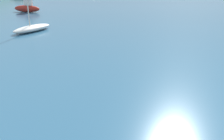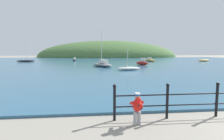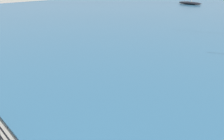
{
  "view_description": "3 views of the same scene",
  "coord_description": "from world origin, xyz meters",
  "px_view_note": "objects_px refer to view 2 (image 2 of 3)",
  "views": [
    {
      "loc": [
        -10.19,
        1.06,
        3.86
      ],
      "look_at": [
        -5.14,
        6.01,
        1.09
      ],
      "focal_mm": 42.0,
      "sensor_mm": 36.0,
      "label": 1
    },
    {
      "loc": [
        -6.13,
        -4.01,
        2.26
      ],
      "look_at": [
        -5.0,
        6.72,
        1.12
      ],
      "focal_mm": 28.0,
      "sensor_mm": 36.0,
      "label": 2
    },
    {
      "loc": [
        3.43,
        -0.03,
        4.9
      ],
      "look_at": [
        -4.35,
        6.34,
        1.07
      ],
      "focal_mm": 42.0,
      "sensor_mm": 36.0,
      "label": 3
    }
  ],
  "objects_px": {
    "child_in_coat": "(138,106)",
    "boat_white_sailboat": "(26,61)",
    "boat_far_right": "(74,60)",
    "boat_red_dinghy": "(150,60)",
    "boat_mid_harbor": "(142,63)",
    "boat_twin_mast": "(129,68)",
    "boat_nearest_quay": "(103,64)",
    "boat_far_left": "(204,60)"
  },
  "relations": [
    {
      "from": "boat_far_right",
      "to": "boat_red_dinghy",
      "type": "distance_m",
      "value": 17.29
    },
    {
      "from": "boat_far_right",
      "to": "boat_white_sailboat",
      "type": "bearing_deg",
      "value": -167.25
    },
    {
      "from": "boat_red_dinghy",
      "to": "boat_white_sailboat",
      "type": "height_order",
      "value": "boat_white_sailboat"
    },
    {
      "from": "boat_red_dinghy",
      "to": "boat_far_left",
      "type": "relative_size",
      "value": 1.27
    },
    {
      "from": "child_in_coat",
      "to": "boat_nearest_quay",
      "type": "xyz_separation_m",
      "value": [
        -0.06,
        20.09,
        -0.17
      ]
    },
    {
      "from": "boat_twin_mast",
      "to": "boat_nearest_quay",
      "type": "relative_size",
      "value": 0.54
    },
    {
      "from": "child_in_coat",
      "to": "boat_far_left",
      "type": "height_order",
      "value": "child_in_coat"
    },
    {
      "from": "boat_mid_harbor",
      "to": "boat_far_left",
      "type": "distance_m",
      "value": 19.46
    },
    {
      "from": "boat_white_sailboat",
      "to": "child_in_coat",
      "type": "bearing_deg",
      "value": -65.02
    },
    {
      "from": "child_in_coat",
      "to": "boat_far_right",
      "type": "relative_size",
      "value": 0.47
    },
    {
      "from": "boat_far_left",
      "to": "boat_nearest_quay",
      "type": "distance_m",
      "value": 26.25
    },
    {
      "from": "child_in_coat",
      "to": "boat_mid_harbor",
      "type": "bearing_deg",
      "value": 73.92
    },
    {
      "from": "boat_far_right",
      "to": "boat_mid_harbor",
      "type": "height_order",
      "value": "boat_mid_harbor"
    },
    {
      "from": "child_in_coat",
      "to": "boat_red_dinghy",
      "type": "bearing_deg",
      "value": 71.19
    },
    {
      "from": "boat_white_sailboat",
      "to": "boat_nearest_quay",
      "type": "xyz_separation_m",
      "value": [
        15.71,
        -13.76,
        0.12
      ]
    },
    {
      "from": "child_in_coat",
      "to": "boat_white_sailboat",
      "type": "height_order",
      "value": "boat_white_sailboat"
    },
    {
      "from": "boat_mid_harbor",
      "to": "boat_red_dinghy",
      "type": "bearing_deg",
      "value": 65.68
    },
    {
      "from": "boat_twin_mast",
      "to": "boat_mid_harbor",
      "type": "relative_size",
      "value": 1.18
    },
    {
      "from": "boat_far_left",
      "to": "boat_white_sailboat",
      "type": "relative_size",
      "value": 0.74
    },
    {
      "from": "boat_mid_harbor",
      "to": "boat_white_sailboat",
      "type": "distance_m",
      "value": 25.01
    },
    {
      "from": "boat_nearest_quay",
      "to": "child_in_coat",
      "type": "bearing_deg",
      "value": -89.84
    },
    {
      "from": "boat_far_right",
      "to": "boat_red_dinghy",
      "type": "height_order",
      "value": "boat_red_dinghy"
    },
    {
      "from": "boat_mid_harbor",
      "to": "boat_nearest_quay",
      "type": "xyz_separation_m",
      "value": [
        -6.49,
        -2.24,
        -0.04
      ]
    },
    {
      "from": "boat_mid_harbor",
      "to": "boat_nearest_quay",
      "type": "relative_size",
      "value": 0.46
    },
    {
      "from": "boat_red_dinghy",
      "to": "boat_far_left",
      "type": "distance_m",
      "value": 12.24
    },
    {
      "from": "boat_red_dinghy",
      "to": "boat_far_right",
      "type": "bearing_deg",
      "value": 169.27
    },
    {
      "from": "boat_far_right",
      "to": "boat_twin_mast",
      "type": "height_order",
      "value": "boat_twin_mast"
    },
    {
      "from": "boat_far_left",
      "to": "boat_red_dinghy",
      "type": "bearing_deg",
      "value": 175.22
    },
    {
      "from": "child_in_coat",
      "to": "boat_twin_mast",
      "type": "relative_size",
      "value": 0.35
    },
    {
      "from": "boat_far_left",
      "to": "boat_white_sailboat",
      "type": "xyz_separation_m",
      "value": [
        -39.17,
        1.98,
        0.01
      ]
    },
    {
      "from": "boat_twin_mast",
      "to": "boat_nearest_quay",
      "type": "height_order",
      "value": "boat_nearest_quay"
    },
    {
      "from": "boat_far_left",
      "to": "boat_white_sailboat",
      "type": "bearing_deg",
      "value": 177.1
    },
    {
      "from": "boat_twin_mast",
      "to": "boat_mid_harbor",
      "type": "xyz_separation_m",
      "value": [
        3.69,
        7.29,
        0.17
      ]
    },
    {
      "from": "boat_mid_harbor",
      "to": "boat_nearest_quay",
      "type": "distance_m",
      "value": 6.87
    },
    {
      "from": "child_in_coat",
      "to": "boat_white_sailboat",
      "type": "bearing_deg",
      "value": 114.98
    },
    {
      "from": "boat_far_right",
      "to": "boat_red_dinghy",
      "type": "bearing_deg",
      "value": -10.73
    },
    {
      "from": "boat_red_dinghy",
      "to": "boat_mid_harbor",
      "type": "bearing_deg",
      "value": -114.32
    },
    {
      "from": "boat_twin_mast",
      "to": "boat_far_left",
      "type": "height_order",
      "value": "boat_twin_mast"
    },
    {
      "from": "boat_twin_mast",
      "to": "boat_nearest_quay",
      "type": "xyz_separation_m",
      "value": [
        -2.81,
        5.05,
        0.13
      ]
    },
    {
      "from": "boat_twin_mast",
      "to": "boat_far_left",
      "type": "relative_size",
      "value": 0.89
    },
    {
      "from": "boat_red_dinghy",
      "to": "boat_mid_harbor",
      "type": "height_order",
      "value": "boat_mid_harbor"
    },
    {
      "from": "boat_twin_mast",
      "to": "boat_red_dinghy",
      "type": "height_order",
      "value": "boat_twin_mast"
    }
  ]
}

